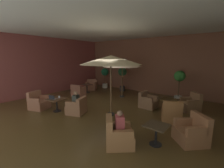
% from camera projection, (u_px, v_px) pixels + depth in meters
% --- Properties ---
extents(ground_plane, '(10.77, 9.57, 0.02)m').
position_uv_depth(ground_plane, '(106.00, 109.00, 7.71)').
color(ground_plane, '#4F3B1D').
extents(wall_back_brick, '(10.77, 0.08, 3.92)m').
position_uv_depth(wall_back_brick, '(148.00, 66.00, 11.03)').
color(wall_back_brick, brown).
rests_on(wall_back_brick, ground_plane).
extents(wall_left_accent, '(0.08, 9.57, 3.92)m').
position_uv_depth(wall_left_accent, '(47.00, 66.00, 10.61)').
color(wall_left_accent, brown).
rests_on(wall_left_accent, ground_plane).
extents(ceiling_slab, '(10.77, 9.57, 0.06)m').
position_uv_depth(ceiling_slab, '(106.00, 27.00, 7.01)').
color(ceiling_slab, silver).
rests_on(ceiling_slab, wall_back_brick).
extents(cafe_table_front_left, '(0.79, 0.79, 0.63)m').
position_uv_depth(cafe_table_front_left, '(57.00, 101.00, 7.29)').
color(cafe_table_front_left, black).
rests_on(cafe_table_front_left, ground_plane).
extents(armchair_front_left_north, '(0.98, 0.98, 0.77)m').
position_uv_depth(armchair_front_left_north, '(77.00, 107.00, 7.03)').
color(armchair_front_left_north, '#936143').
rests_on(armchair_front_left_north, ground_plane).
extents(armchair_front_left_east, '(1.00, 1.00, 0.89)m').
position_uv_depth(armchair_front_left_east, '(39.00, 103.00, 7.67)').
color(armchair_front_left_east, '#975D44').
rests_on(armchair_front_left_east, ground_plane).
extents(cafe_table_front_right, '(0.76, 0.76, 0.63)m').
position_uv_depth(cafe_table_front_right, '(169.00, 103.00, 7.15)').
color(cafe_table_front_right, black).
rests_on(cafe_table_front_right, ground_plane).
extents(armchair_front_right_north, '(0.82, 0.76, 0.81)m').
position_uv_depth(armchair_front_right_north, '(148.00, 102.00, 7.88)').
color(armchair_front_right_north, '#906747').
rests_on(armchair_front_right_north, ground_plane).
extents(armchair_front_right_east, '(0.94, 0.94, 0.91)m').
position_uv_depth(armchair_front_right_east, '(171.00, 114.00, 6.14)').
color(armchair_front_right_east, '#A06839').
rests_on(armchair_front_right_east, ground_plane).
extents(armchair_front_right_south, '(1.04, 1.04, 0.92)m').
position_uv_depth(armchair_front_right_south, '(191.00, 105.00, 7.29)').
color(armchair_front_right_south, '#8E6543').
rests_on(armchair_front_right_south, ground_plane).
extents(cafe_table_mid_center, '(0.65, 0.65, 0.63)m').
position_uv_depth(cafe_table_mid_center, '(156.00, 130.00, 4.49)').
color(cafe_table_mid_center, black).
rests_on(cafe_table_mid_center, ground_plane).
extents(armchair_mid_center_north, '(1.12, 1.12, 0.89)m').
position_uv_depth(armchair_mid_center_north, '(192.00, 132.00, 4.64)').
color(armchair_mid_center_north, '#95603E').
rests_on(armchair_mid_center_north, ground_plane).
extents(armchair_mid_center_east, '(1.07, 1.06, 0.88)m').
position_uv_depth(armchair_mid_center_east, '(118.00, 136.00, 4.47)').
color(armchair_mid_center_east, '#9C6940').
rests_on(armchair_mid_center_east, ground_plane).
extents(cafe_table_rear_right, '(0.66, 0.66, 0.63)m').
position_uv_depth(cafe_table_rear_right, '(87.00, 87.00, 11.10)').
color(cafe_table_rear_right, black).
rests_on(cafe_table_rear_right, ground_plane).
extents(armchair_rear_right_north, '(0.91, 0.89, 0.78)m').
position_uv_depth(armchair_rear_right_north, '(78.00, 92.00, 10.17)').
color(armchair_rear_right_north, '#9C5F48').
rests_on(armchair_rear_right_north, ground_plane).
extents(armchair_rear_right_east, '(1.05, 1.01, 0.79)m').
position_uv_depth(armchair_rear_right_east, '(91.00, 86.00, 12.15)').
color(armchair_rear_right_east, '#9A6148').
rests_on(armchair_rear_right_east, ground_plane).
extents(patio_umbrella_tall_red, '(2.50, 2.50, 2.40)m').
position_uv_depth(patio_umbrella_tall_red, '(122.00, 63.00, 9.64)').
color(patio_umbrella_tall_red, '#2D2D2D').
rests_on(patio_umbrella_tall_red, ground_plane).
extents(patio_umbrella_center_beige, '(2.65, 2.65, 2.66)m').
position_uv_depth(patio_umbrella_center_beige, '(111.00, 60.00, 6.49)').
color(patio_umbrella_center_beige, '#2D2D2D').
rests_on(patio_umbrella_center_beige, ground_plane).
extents(potted_tree_left_corner, '(0.63, 0.63, 1.66)m').
position_uv_depth(potted_tree_left_corner, '(105.00, 75.00, 12.79)').
color(potted_tree_left_corner, beige).
rests_on(potted_tree_left_corner, ground_plane).
extents(potted_tree_mid_left, '(0.62, 0.62, 1.82)m').
position_uv_depth(potted_tree_mid_left, '(179.00, 81.00, 8.79)').
color(potted_tree_mid_left, silver).
rests_on(potted_tree_mid_left, ground_plane).
extents(potted_tree_mid_right, '(0.66, 0.66, 1.82)m').
position_uv_depth(potted_tree_mid_right, '(122.00, 75.00, 11.52)').
color(potted_tree_mid_right, '#332C2E').
rests_on(potted_tree_mid_right, ground_plane).
extents(patron_blue_shirt, '(0.33, 0.38, 0.64)m').
position_uv_depth(patron_blue_shirt, '(76.00, 99.00, 6.97)').
color(patron_blue_shirt, '#363B35').
rests_on(patron_blue_shirt, ground_plane).
extents(patron_by_window, '(0.40, 0.41, 0.68)m').
position_uv_depth(patron_by_window, '(120.00, 123.00, 4.40)').
color(patron_by_window, '#A94245').
rests_on(patron_by_window, ground_plane).
extents(iced_drink_cup, '(0.08, 0.08, 0.11)m').
position_uv_depth(iced_drink_cup, '(59.00, 97.00, 7.36)').
color(iced_drink_cup, white).
rests_on(iced_drink_cup, cafe_table_front_left).
extents(open_laptop, '(0.36, 0.31, 0.20)m').
position_uv_depth(open_laptop, '(53.00, 98.00, 7.17)').
color(open_laptop, '#9EA0A5').
rests_on(open_laptop, cafe_table_front_left).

